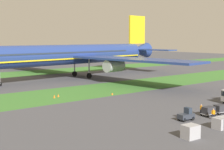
% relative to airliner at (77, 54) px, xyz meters
% --- Properties ---
extents(grass_strip_near, '(320.00, 17.52, 0.01)m').
position_rel_airliner_xyz_m(grass_strip_near, '(-12.00, -23.80, -7.59)').
color(grass_strip_near, '#3D752D').
rests_on(grass_strip_near, ground).
extents(grass_strip_far, '(320.00, 17.52, 0.01)m').
position_rel_airliner_xyz_m(grass_strip_far, '(-12.00, 23.24, -7.59)').
color(grass_strip_far, '#3D752D').
rests_on(grass_strip_far, ground).
extents(airliner, '(71.14, 87.35, 21.21)m').
position_rel_airliner_xyz_m(airliner, '(0.00, 0.00, 0.00)').
color(airliner, navy).
rests_on(airliner, ground).
extents(baggage_tug, '(2.72, 1.56, 1.97)m').
position_rel_airliner_xyz_m(baggage_tug, '(-16.14, -56.22, -6.78)').
color(baggage_tug, '#2D333D').
rests_on(baggage_tug, ground).
extents(cargo_dolly_lead, '(2.34, 1.72, 1.55)m').
position_rel_airliner_xyz_m(cargo_dolly_lead, '(-11.14, -56.74, -6.67)').
color(cargo_dolly_lead, '#A3A3A8').
rests_on(cargo_dolly_lead, ground).
extents(cargo_dolly_second, '(2.34, 1.72, 1.55)m').
position_rel_airliner_xyz_m(cargo_dolly_second, '(-8.25, -57.03, -6.67)').
color(cargo_dolly_second, '#A3A3A8').
rests_on(cargo_dolly_second, ground).
extents(ground_crew_marshaller, '(0.36, 0.53, 1.74)m').
position_rel_airliner_xyz_m(ground_crew_marshaller, '(-11.14, -55.35, -6.65)').
color(ground_crew_marshaller, black).
rests_on(ground_crew_marshaller, ground).
extents(ground_crew_loader, '(0.41, 0.44, 1.74)m').
position_rel_airliner_xyz_m(ground_crew_loader, '(-12.44, -58.52, -6.65)').
color(ground_crew_loader, black).
rests_on(ground_crew_loader, ground).
extents(uld_container_0, '(2.14, 1.78, 1.76)m').
position_rel_airliner_xyz_m(uld_container_0, '(-22.99, -62.19, -6.71)').
color(uld_container_0, '#A3A3A8').
rests_on(uld_container_0, ground).
extents(uld_container_1, '(2.20, 1.86, 1.65)m').
position_rel_airliner_xyz_m(uld_container_1, '(-15.58, -62.35, -6.77)').
color(uld_container_1, '#A3A3A8').
rests_on(uld_container_1, ground).
extents(uld_container_2, '(2.09, 1.71, 1.59)m').
position_rel_airliner_xyz_m(uld_container_2, '(-16.12, -62.10, -6.80)').
color(uld_container_2, '#A3A3A8').
rests_on(uld_container_2, ground).
extents(taxiway_marker_0, '(0.44, 0.44, 0.50)m').
position_rel_airliner_xyz_m(taxiway_marker_0, '(-10.82, -31.50, -7.34)').
color(taxiway_marker_0, orange).
rests_on(taxiway_marker_0, ground).
extents(taxiway_marker_1, '(0.44, 0.44, 0.64)m').
position_rel_airliner_xyz_m(taxiway_marker_1, '(-21.54, -26.15, -7.27)').
color(taxiway_marker_1, orange).
rests_on(taxiway_marker_1, ground).
extents(taxiway_marker_2, '(0.44, 0.44, 0.68)m').
position_rel_airliner_xyz_m(taxiway_marker_2, '(-22.88, -26.83, -7.25)').
color(taxiway_marker_2, orange).
rests_on(taxiway_marker_2, ground).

